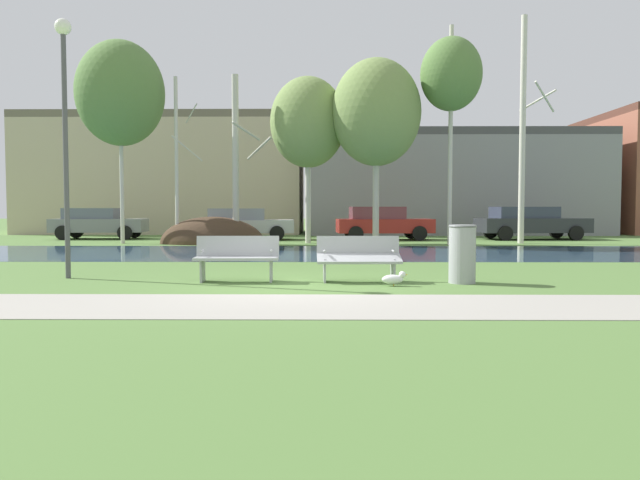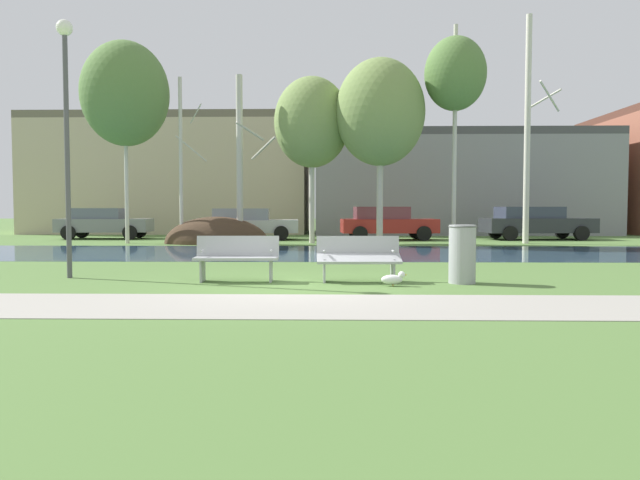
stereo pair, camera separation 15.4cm
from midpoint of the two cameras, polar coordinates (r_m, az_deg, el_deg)
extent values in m
plane|color=#517538|center=(20.97, -0.39, -0.86)|extent=(120.00, 120.00, 0.00)
cube|color=#9E998E|center=(8.89, -2.71, -6.12)|extent=(60.00, 2.24, 0.01)
cube|color=#33516B|center=(19.35, -0.53, -1.18)|extent=(80.00, 6.71, 0.01)
ellipsoid|color=#423021|center=(24.78, -9.41, -0.31)|extent=(4.17, 2.60, 2.14)
cube|color=#9EA0A3|center=(11.77, -7.42, -1.72)|extent=(1.62, 0.54, 0.05)
cube|color=#9EA0A3|center=(12.04, -7.27, -0.56)|extent=(1.60, 0.14, 0.40)
cube|color=#9EA0A3|center=(11.95, -10.51, -2.76)|extent=(0.06, 0.43, 0.45)
cube|color=#9EA0A3|center=(11.80, -4.21, -2.79)|extent=(0.06, 0.43, 0.45)
cylinder|color=#9EA0A3|center=(11.88, -10.56, -1.02)|extent=(0.05, 0.28, 0.04)
cylinder|color=#9EA0A3|center=(11.73, -4.23, -1.03)|extent=(0.05, 0.28, 0.04)
cube|color=#9EA0A3|center=(11.65, 4.01, -1.75)|extent=(1.62, 0.54, 0.17)
cube|color=#9EA0A3|center=(11.91, 3.90, -0.58)|extent=(1.60, 0.14, 0.40)
cube|color=#9EA0A3|center=(11.70, 0.77, -2.83)|extent=(0.06, 0.43, 0.45)
cube|color=#9EA0A3|center=(11.80, 7.16, -2.80)|extent=(0.06, 0.43, 0.45)
cylinder|color=#9EA0A3|center=(11.62, 0.78, -1.06)|extent=(0.05, 0.28, 0.04)
cylinder|color=#9EA0A3|center=(11.73, 7.20, -1.05)|extent=(0.05, 0.28, 0.04)
cylinder|color=#999B9E|center=(11.79, 13.46, -1.29)|extent=(0.50, 0.50, 1.10)
torus|color=#5B5D5E|center=(11.76, 13.49, 1.23)|extent=(0.53, 0.53, 0.04)
ellipsoid|color=white|center=(11.17, 7.10, -3.67)|extent=(0.39, 0.17, 0.17)
sphere|color=white|center=(11.18, 8.00, -3.22)|extent=(0.12, 0.12, 0.12)
cone|color=gold|center=(11.18, 8.34, -3.22)|extent=(0.07, 0.04, 0.04)
cylinder|color=gold|center=(11.14, 7.22, -4.05)|extent=(0.01, 0.01, 0.10)
cylinder|color=gold|center=(11.21, 7.18, -4.01)|extent=(0.01, 0.01, 0.10)
cylinder|color=#4C4C51|center=(13.33, -22.15, 7.09)|extent=(0.10, 0.10, 4.83)
sphere|color=white|center=(13.76, -22.37, 17.80)|extent=(0.32, 0.32, 0.32)
cylinder|color=beige|center=(25.69, -17.44, 8.19)|extent=(0.15, 0.15, 7.59)
ellipsoid|color=#567A3D|center=(25.97, -17.52, 12.86)|extent=(3.44, 3.44, 4.12)
cylinder|color=beige|center=(24.82, -12.65, 7.20)|extent=(0.14, 0.14, 6.52)
cylinder|color=beige|center=(25.26, -11.31, 11.46)|extent=(0.69, 0.98, 0.65)
cylinder|color=beige|center=(24.17, -11.70, 8.32)|extent=(1.01, 0.98, 0.92)
cylinder|color=#BCB7A8|center=(24.48, -7.31, 7.42)|extent=(0.26, 0.26, 6.62)
cylinder|color=#BCB7A8|center=(25.00, -5.12, 8.50)|extent=(1.21, 1.71, 0.81)
cylinder|color=#BCB7A8|center=(24.02, -6.34, 10.03)|extent=(1.01, 0.99, 0.64)
cylinder|color=beige|center=(24.59, -0.58, 6.91)|extent=(0.22, 0.22, 6.18)
ellipsoid|color=olive|center=(24.77, -0.58, 10.90)|extent=(3.00, 3.00, 3.60)
cylinder|color=#BCB7A8|center=(23.89, 5.79, 7.42)|extent=(0.25, 0.25, 6.52)
ellipsoid|color=olive|center=(24.10, 5.81, 11.75)|extent=(3.43, 3.43, 4.11)
cylinder|color=beige|center=(24.15, 12.60, 9.46)|extent=(0.16, 0.16, 8.32)
ellipsoid|color=#567A3D|center=(24.53, 12.66, 14.87)|extent=(2.33, 2.33, 2.79)
cylinder|color=beige|center=(25.91, 18.90, 9.67)|extent=(0.24, 0.24, 8.98)
cylinder|color=beige|center=(26.79, 20.16, 12.13)|extent=(1.05, 1.48, 0.67)
cylinder|color=beige|center=(25.67, 20.75, 12.40)|extent=(1.17, 1.14, 1.03)
cube|color=slate|center=(29.72, -19.22, 1.30)|extent=(4.19, 2.07, 0.60)
cube|color=slate|center=(29.81, -19.84, 2.34)|extent=(2.39, 1.73, 0.48)
cylinder|color=black|center=(30.25, -16.29, 0.81)|extent=(0.65, 0.27, 0.64)
cylinder|color=black|center=(28.52, -17.12, 0.67)|extent=(0.65, 0.27, 0.64)
cylinder|color=black|center=(30.98, -21.14, 0.78)|extent=(0.65, 0.27, 0.64)
cylinder|color=black|center=(29.30, -22.22, 0.64)|extent=(0.65, 0.27, 0.64)
cube|color=#B2B5BC|center=(27.54, -6.42, 1.29)|extent=(4.46, 2.18, 0.56)
cube|color=gray|center=(27.55, -7.15, 2.40)|extent=(2.54, 1.82, 0.51)
cylinder|color=black|center=(28.43, -3.43, 0.79)|extent=(0.65, 0.27, 0.64)
cylinder|color=black|center=(26.57, -3.46, 0.64)|extent=(0.65, 0.27, 0.64)
cylinder|color=black|center=(28.60, -9.16, 0.77)|extent=(0.65, 0.27, 0.64)
cylinder|color=black|center=(26.75, -9.59, 0.62)|extent=(0.65, 0.27, 0.64)
cube|color=maroon|center=(27.28, 6.58, 1.32)|extent=(4.30, 2.07, 0.61)
cube|color=brown|center=(27.21, 5.89, 2.53)|extent=(2.45, 1.72, 0.54)
cylinder|color=black|center=(28.41, 9.02, 0.76)|extent=(0.65, 0.27, 0.64)
cylinder|color=black|center=(26.69, 9.81, 0.61)|extent=(0.65, 0.27, 0.64)
cylinder|color=black|center=(27.97, 3.49, 0.75)|extent=(0.65, 0.27, 0.64)
cylinder|color=black|center=(26.22, 3.92, 0.60)|extent=(0.65, 0.27, 0.64)
cube|color=#282B30|center=(29.08, 19.70, 1.30)|extent=(4.90, 2.24, 0.64)
cube|color=#2F3648|center=(28.93, 19.02, 2.44)|extent=(2.79, 1.86, 0.51)
cylinder|color=black|center=(30.59, 21.73, 0.74)|extent=(0.65, 0.27, 0.64)
cylinder|color=black|center=(28.88, 23.30, 0.59)|extent=(0.65, 0.27, 0.64)
cylinder|color=black|center=(29.42, 16.14, 0.75)|extent=(0.65, 0.27, 0.64)
cylinder|color=black|center=(27.63, 17.43, 0.60)|extent=(0.65, 0.27, 0.64)
cube|color=#BCAD8E|center=(36.41, -13.36, 5.54)|extent=(15.38, 6.37, 6.15)
cube|color=#675F4E|center=(36.71, -13.42, 10.65)|extent=(15.38, 6.37, 0.40)
cube|color=gray|center=(36.50, 12.33, 4.72)|extent=(15.62, 9.62, 5.11)
cube|color=#48484B|center=(36.69, 12.38, 9.03)|extent=(15.62, 9.62, 0.40)
camera|label=1|loc=(0.08, -89.64, 0.02)|focal=34.39mm
camera|label=2|loc=(0.08, 90.36, -0.02)|focal=34.39mm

